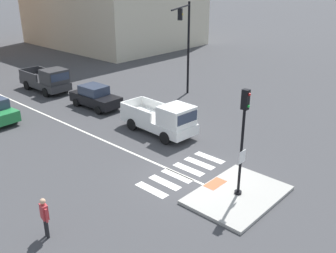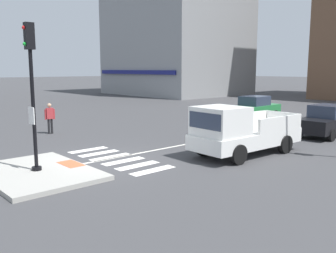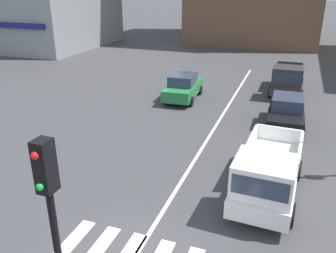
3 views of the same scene
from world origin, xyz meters
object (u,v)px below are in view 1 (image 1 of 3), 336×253
at_px(pickup_truck_charcoal_eastbound_distant, 48,80).
at_px(signal_pole, 243,134).
at_px(car_black_eastbound_far, 95,97).
at_px(pedestrian_at_curb_left, 45,215).
at_px(pickup_truck_white_eastbound_mid, 163,119).
at_px(traffic_light_mast, 186,37).

bearing_deg(pickup_truck_charcoal_eastbound_distant, signal_pole, -98.17).
xyz_separation_m(car_black_eastbound_far, pedestrian_at_curb_left, (-10.38, -10.57, 0.17)).
distance_m(car_black_eastbound_far, pickup_truck_white_eastbound_mid, 7.12).
bearing_deg(traffic_light_mast, signal_pole, -130.74).
bearing_deg(signal_pole, traffic_light_mast, 49.26).
relative_size(car_black_eastbound_far, pickup_truck_white_eastbound_mid, 0.80).
bearing_deg(traffic_light_mast, car_black_eastbound_far, 155.31).
bearing_deg(pickup_truck_charcoal_eastbound_distant, pedestrian_at_curb_left, -121.44).
relative_size(pickup_truck_white_eastbound_mid, pickup_truck_charcoal_eastbound_distant, 1.02).
distance_m(pickup_truck_white_eastbound_mid, pickup_truck_charcoal_eastbound_distant, 13.16).
bearing_deg(pickup_truck_charcoal_eastbound_distant, traffic_light_mast, -53.07).
relative_size(signal_pole, pickup_truck_charcoal_eastbound_distant, 0.94).
distance_m(car_black_eastbound_far, pedestrian_at_curb_left, 14.82).
distance_m(signal_pole, car_black_eastbound_far, 14.86).
bearing_deg(car_black_eastbound_far, pickup_truck_charcoal_eastbound_distant, 92.16).
bearing_deg(signal_pole, pickup_truck_charcoal_eastbound_distant, 81.83).
distance_m(signal_pole, pickup_truck_white_eastbound_mid, 8.04).
bearing_deg(traffic_light_mast, pedestrian_at_curb_left, -156.05).
xyz_separation_m(traffic_light_mast, pickup_truck_white_eastbound_mid, (-6.90, -4.08, -3.70)).
bearing_deg(car_black_eastbound_far, pickup_truck_white_eastbound_mid, -92.45).
xyz_separation_m(car_black_eastbound_far, pickup_truck_charcoal_eastbound_distant, (-0.23, 6.04, 0.17)).
bearing_deg(pickup_truck_white_eastbound_mid, traffic_light_mast, 30.63).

